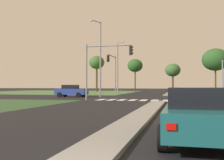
{
  "coord_description": "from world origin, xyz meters",
  "views": [
    {
      "loc": [
        1.85,
        -3.41,
        1.55
      ],
      "look_at": [
        -8.0,
        36.02,
        2.35
      ],
      "focal_mm": 43.56,
      "sensor_mm": 36.0,
      "label": 1
    }
  ],
  "objects_px": {
    "treeline_third": "(173,70)",
    "car_blue_fifth": "(71,91)",
    "treeline_fourth": "(215,60)",
    "street_lamp_second": "(100,55)",
    "treeline_near": "(97,63)",
    "street_lamp_third": "(118,65)",
    "traffic_signal_near_left": "(103,61)",
    "treeline_second": "(135,66)",
    "traffic_signal_far_left": "(113,68)",
    "car_teal_third": "(199,114)"
  },
  "relations": [
    {
      "from": "car_blue_fifth",
      "to": "street_lamp_second",
      "type": "xyz_separation_m",
      "value": [
        3.86,
        0.25,
        4.67
      ]
    },
    {
      "from": "treeline_fourth",
      "to": "street_lamp_second",
      "type": "bearing_deg",
      "value": -123.58
    },
    {
      "from": "car_teal_third",
      "to": "traffic_signal_near_left",
      "type": "xyz_separation_m",
      "value": [
        -8.17,
        19.0,
        3.27
      ]
    },
    {
      "from": "car_teal_third",
      "to": "traffic_signal_far_left",
      "type": "xyz_separation_m",
      "value": [
        -9.97,
        30.56,
        3.36
      ]
    },
    {
      "from": "car_blue_fifth",
      "to": "treeline_near",
      "type": "relative_size",
      "value": 0.47
    },
    {
      "from": "traffic_signal_near_left",
      "to": "treeline_third",
      "type": "height_order",
      "value": "treeline_third"
    },
    {
      "from": "traffic_signal_far_left",
      "to": "treeline_near",
      "type": "distance_m",
      "value": 28.82
    },
    {
      "from": "traffic_signal_far_left",
      "to": "treeline_third",
      "type": "distance_m",
      "value": 25.72
    },
    {
      "from": "treeline_second",
      "to": "traffic_signal_far_left",
      "type": "bearing_deg",
      "value": -87.88
    },
    {
      "from": "car_blue_fifth",
      "to": "car_teal_third",
      "type": "bearing_deg",
      "value": 29.29
    },
    {
      "from": "car_blue_fifth",
      "to": "traffic_signal_far_left",
      "type": "bearing_deg",
      "value": 135.52
    },
    {
      "from": "treeline_fourth",
      "to": "treeline_near",
      "type": "bearing_deg",
      "value": 170.23
    },
    {
      "from": "street_lamp_third",
      "to": "car_teal_third",
      "type": "bearing_deg",
      "value": -73.87
    },
    {
      "from": "traffic_signal_near_left",
      "to": "treeline_near",
      "type": "relative_size",
      "value": 0.65
    },
    {
      "from": "car_blue_fifth",
      "to": "treeline_second",
      "type": "bearing_deg",
      "value": 173.37
    },
    {
      "from": "car_teal_third",
      "to": "street_lamp_second",
      "type": "relative_size",
      "value": 0.45
    },
    {
      "from": "traffic_signal_near_left",
      "to": "street_lamp_second",
      "type": "bearing_deg",
      "value": 109.25
    },
    {
      "from": "street_lamp_third",
      "to": "car_blue_fifth",
      "type": "bearing_deg",
      "value": -111.35
    },
    {
      "from": "traffic_signal_near_left",
      "to": "street_lamp_second",
      "type": "distance_m",
      "value": 7.72
    },
    {
      "from": "traffic_signal_far_left",
      "to": "traffic_signal_near_left",
      "type": "bearing_deg",
      "value": -81.18
    },
    {
      "from": "treeline_third",
      "to": "car_blue_fifth",
      "type": "bearing_deg",
      "value": -113.23
    },
    {
      "from": "car_teal_third",
      "to": "traffic_signal_near_left",
      "type": "height_order",
      "value": "traffic_signal_near_left"
    },
    {
      "from": "street_lamp_second",
      "to": "street_lamp_third",
      "type": "distance_m",
      "value": 10.12
    },
    {
      "from": "street_lamp_third",
      "to": "treeline_third",
      "type": "relative_size",
      "value": 1.35
    },
    {
      "from": "traffic_signal_near_left",
      "to": "street_lamp_third",
      "type": "bearing_deg",
      "value": 97.62
    },
    {
      "from": "street_lamp_third",
      "to": "treeline_second",
      "type": "height_order",
      "value": "street_lamp_third"
    },
    {
      "from": "street_lamp_second",
      "to": "treeline_near",
      "type": "bearing_deg",
      "value": 107.93
    },
    {
      "from": "car_blue_fifth",
      "to": "traffic_signal_near_left",
      "type": "xyz_separation_m",
      "value": [
        6.36,
        -6.91,
        3.22
      ]
    },
    {
      "from": "treeline_fourth",
      "to": "traffic_signal_far_left",
      "type": "bearing_deg",
      "value": -127.42
    },
    {
      "from": "traffic_signal_near_left",
      "to": "traffic_signal_far_left",
      "type": "xyz_separation_m",
      "value": [
        -1.79,
        11.56,
        0.08
      ]
    },
    {
      "from": "treeline_near",
      "to": "traffic_signal_near_left",
      "type": "bearing_deg",
      "value": -71.82
    },
    {
      "from": "street_lamp_third",
      "to": "treeline_second",
      "type": "bearing_deg",
      "value": 91.26
    },
    {
      "from": "car_blue_fifth",
      "to": "treeline_near",
      "type": "height_order",
      "value": "treeline_near"
    },
    {
      "from": "traffic_signal_far_left",
      "to": "street_lamp_second",
      "type": "xyz_separation_m",
      "value": [
        -0.71,
        -4.4,
        1.37
      ]
    },
    {
      "from": "car_teal_third",
      "to": "traffic_signal_far_left",
      "type": "bearing_deg",
      "value": 108.06
    },
    {
      "from": "car_teal_third",
      "to": "treeline_fourth",
      "type": "xyz_separation_m",
      "value": [
        6.75,
        52.41,
        6.15
      ]
    },
    {
      "from": "car_blue_fifth",
      "to": "treeline_fourth",
      "type": "height_order",
      "value": "treeline_fourth"
    },
    {
      "from": "street_lamp_third",
      "to": "treeline_second",
      "type": "relative_size",
      "value": 1.11
    },
    {
      "from": "treeline_near",
      "to": "treeline_second",
      "type": "bearing_deg",
      "value": -1.81
    },
    {
      "from": "traffic_signal_far_left",
      "to": "car_blue_fifth",
      "type": "bearing_deg",
      "value": -134.48
    },
    {
      "from": "traffic_signal_near_left",
      "to": "traffic_signal_far_left",
      "type": "distance_m",
      "value": 11.7
    },
    {
      "from": "car_blue_fifth",
      "to": "street_lamp_third",
      "type": "xyz_separation_m",
      "value": [
        4.05,
        10.35,
        4.1
      ]
    },
    {
      "from": "traffic_signal_near_left",
      "to": "treeline_near",
      "type": "distance_m",
      "value": 40.26
    },
    {
      "from": "street_lamp_second",
      "to": "treeline_fourth",
      "type": "height_order",
      "value": "street_lamp_second"
    },
    {
      "from": "traffic_signal_far_left",
      "to": "treeline_third",
      "type": "height_order",
      "value": "treeline_third"
    },
    {
      "from": "traffic_signal_far_left",
      "to": "treeline_near",
      "type": "bearing_deg",
      "value": 111.99
    },
    {
      "from": "traffic_signal_near_left",
      "to": "treeline_second",
      "type": "height_order",
      "value": "treeline_second"
    },
    {
      "from": "treeline_second",
      "to": "car_blue_fifth",
      "type": "bearing_deg",
      "value": -96.63
    },
    {
      "from": "traffic_signal_far_left",
      "to": "treeline_third",
      "type": "xyz_separation_m",
      "value": [
        7.93,
        24.46,
        0.85
      ]
    },
    {
      "from": "car_teal_third",
      "to": "car_blue_fifth",
      "type": "xyz_separation_m",
      "value": [
        -14.53,
        25.91,
        0.06
      ]
    }
  ]
}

